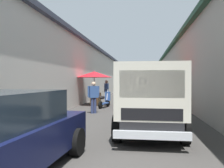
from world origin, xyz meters
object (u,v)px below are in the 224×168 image
delivery_truck (150,101)px  fruit_stall_mid_lane (94,78)px  fruit_stall_near_left (148,79)px  vendor_by_crates (107,90)px  vendor_in_shade (94,95)px  fruit_stall_near_right (161,81)px  parked_scooter (104,100)px

delivery_truck → fruit_stall_mid_lane: bearing=23.0°
fruit_stall_near_left → vendor_by_crates: bearing=74.7°
vendor_by_crates → vendor_in_shade: 4.70m
fruit_stall_mid_lane → fruit_stall_near_left: bearing=-86.4°
fruit_stall_near_right → parked_scooter: size_ratio=1.30×
fruit_stall_near_left → parked_scooter: (-1.38, 2.64, -1.31)m
fruit_stall_near_left → vendor_in_shade: bearing=144.9°
fruit_stall_near_right → parked_scooter: bearing=76.7°
fruit_stall_near_left → fruit_stall_near_right: fruit_stall_near_left is taller
vendor_by_crates → fruit_stall_near_right: bearing=-129.7°
delivery_truck → vendor_in_shade: 5.24m
vendor_by_crates → parked_scooter: (-2.16, -0.24, -0.54)m
fruit_stall_near_right → delivery_truck: bearing=173.3°
fruit_stall_mid_lane → fruit_stall_near_left: fruit_stall_near_left is taller
fruit_stall_near_right → vendor_by_crates: bearing=50.3°
fruit_stall_mid_lane → fruit_stall_near_right: size_ratio=1.10×
fruit_stall_mid_lane → vendor_by_crates: bearing=-32.7°
vendor_in_shade → vendor_by_crates: bearing=1.6°
fruit_stall_near_right → vendor_in_shade: fruit_stall_near_right is taller
vendor_by_crates → vendor_in_shade: size_ratio=1.06×
vendor_by_crates → vendor_in_shade: (-4.70, -0.13, -0.07)m
fruit_stall_near_left → vendor_by_crates: (0.79, 2.88, -0.77)m
fruit_stall_near_left → vendor_by_crates: 3.08m
fruit_stall_mid_lane → vendor_in_shade: size_ratio=1.51×
fruit_stall_mid_lane → vendor_in_shade: fruit_stall_mid_lane is taller
fruit_stall_near_left → parked_scooter: bearing=117.6°
delivery_truck → vendor_in_shade: delivery_truck is taller
fruit_stall_mid_lane → delivery_truck: 8.92m
delivery_truck → vendor_in_shade: bearing=30.9°
fruit_stall_near_right → parked_scooter: (0.79, 3.32, -1.19)m
vendor_by_crates → parked_scooter: vendor_by_crates is taller
fruit_stall_mid_lane → fruit_stall_near_left: size_ratio=1.01×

